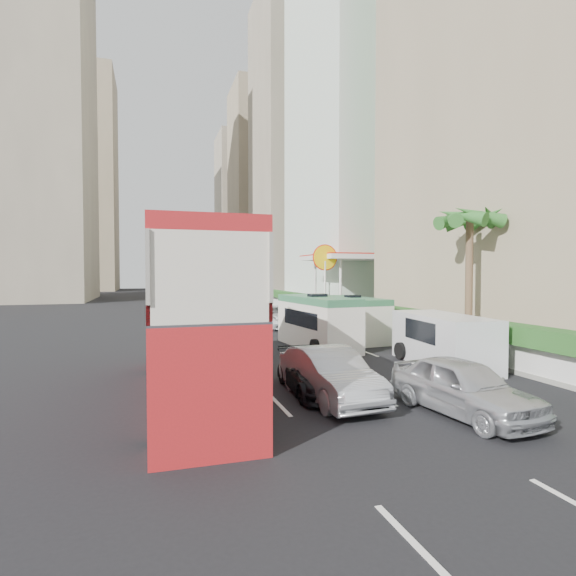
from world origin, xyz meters
name	(u,v)px	position (x,y,z in m)	size (l,w,h in m)	color
ground_plane	(361,381)	(0.00, 0.00, 0.00)	(200.00, 200.00, 0.00)	black
double_decker_bus	(189,315)	(-6.00, 0.00, 2.53)	(2.50, 11.00, 5.06)	red
car_silver_lane_a	(329,400)	(-2.00, -1.88, 0.00)	(1.65, 4.73, 1.56)	#BABDC2
car_silver_lane_b	(463,415)	(0.92, -4.30, 0.00)	(1.83, 4.55, 1.55)	#BABDC2
car_black	(313,392)	(-2.14, -0.87, 0.00)	(1.72, 4.23, 1.23)	black
van_asset	(278,327)	(1.37, 15.80, 0.00)	(2.51, 5.44, 1.51)	silver
minibus_near	(317,322)	(1.04, 7.14, 1.31)	(1.98, 5.93, 2.63)	silver
minibus_far	(353,319)	(3.93, 9.03, 1.22)	(1.83, 5.50, 2.44)	silver
panel_van_near	(443,340)	(4.42, 1.38, 1.05)	(2.11, 5.27, 2.11)	silver
panel_van_far	(298,309)	(3.96, 18.99, 0.95)	(1.91, 4.77, 1.91)	silver
sidewalk	(329,312)	(9.00, 25.00, 0.09)	(6.00, 120.00, 0.18)	#99968C
kerb_wall	(352,318)	(6.20, 14.00, 0.68)	(0.30, 44.00, 1.00)	silver
hedge	(352,306)	(6.20, 14.00, 1.53)	(1.10, 44.00, 0.70)	#2D6626
palm_tree	(469,282)	(7.80, 4.00, 3.38)	(0.36, 0.36, 6.40)	brown
shell_station	(347,285)	(10.00, 23.00, 2.75)	(6.50, 8.00, 5.50)	silver
tower_stripe	(371,59)	(18.00, 34.00, 29.00)	(16.00, 18.00, 58.00)	white
tower_mid	(304,147)	(18.00, 58.00, 25.00)	(16.00, 16.00, 50.00)	tan
tower_far_a	(264,190)	(17.00, 82.00, 22.00)	(14.00, 14.00, 44.00)	tan
tower_far_b	(244,212)	(17.00, 104.00, 20.00)	(14.00, 14.00, 40.00)	tan
tower_left_a	(18,109)	(-24.00, 55.00, 26.00)	(18.00, 18.00, 52.00)	tan
tower_left_b	(76,182)	(-22.00, 90.00, 23.00)	(16.00, 16.00, 46.00)	tan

